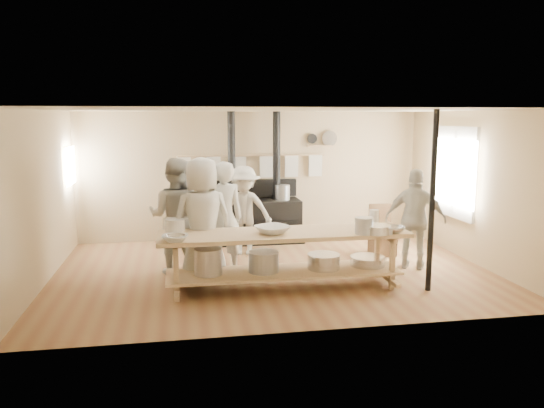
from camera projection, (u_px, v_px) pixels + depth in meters
name	position (u px, v px, depth m)	size (l,w,h in m)	color
ground	(273.00, 271.00, 8.67)	(7.00, 7.00, 0.00)	brown
room_shell	(273.00, 172.00, 8.41)	(7.00, 7.00, 7.00)	tan
window_right	(456.00, 172.00, 9.60)	(0.09, 1.50, 1.65)	beige
left_opening	(70.00, 166.00, 9.77)	(0.00, 0.90, 0.90)	white
stove	(254.00, 216.00, 10.64)	(1.90, 0.75, 2.60)	black
towel_rail	(253.00, 163.00, 10.75)	(3.00, 0.04, 0.47)	tan
back_wall_shelf	(322.00, 141.00, 10.96)	(0.63, 0.14, 0.32)	tan
prep_table	(283.00, 254.00, 7.71)	(3.60, 0.90, 0.85)	tan
support_post	(432.00, 202.00, 7.50)	(0.08, 0.08, 2.60)	black
cook_far_left	(223.00, 218.00, 8.40)	(0.66, 0.43, 1.81)	beige
cook_left	(176.00, 216.00, 8.41)	(0.90, 0.71, 1.86)	beige
cook_center	(202.00, 221.00, 7.91)	(0.94, 0.61, 1.92)	beige
cook_right	(415.00, 219.00, 8.70)	(0.97, 0.41, 1.66)	beige
cook_by_window	(244.00, 211.00, 9.62)	(1.05, 0.60, 1.62)	beige
chair	(382.00, 240.00, 9.71)	(0.45, 0.45, 0.91)	#4F361F
bowl_white_a	(175.00, 238.00, 7.07)	(0.35, 0.35, 0.09)	white
bowl_steel_a	(175.00, 238.00, 7.07)	(0.28, 0.28, 0.09)	silver
bowl_white_b	(272.00, 230.00, 7.53)	(0.46, 0.46, 0.11)	white
bowl_steel_b	(394.00, 229.00, 7.59)	(0.30, 0.30, 0.09)	silver
roasting_pan	(376.00, 230.00, 7.55)	(0.39, 0.26, 0.09)	#B2B2B7
mixing_bowl_large	(377.00, 229.00, 7.55)	(0.38, 0.38, 0.12)	silver
bucket_galv	(364.00, 226.00, 7.51)	(0.26, 0.26, 0.24)	gray
deep_bowl_enamel	(175.00, 225.00, 7.70)	(0.29, 0.29, 0.18)	white
pitcher	(374.00, 217.00, 8.22)	(0.14, 0.14, 0.22)	white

